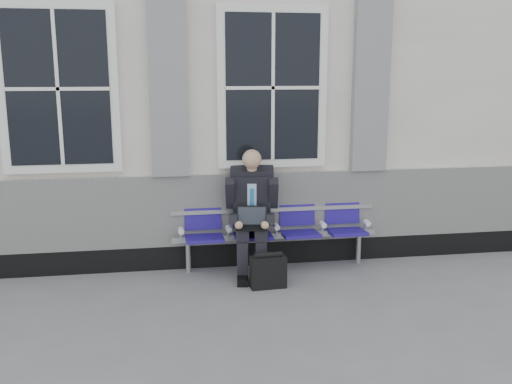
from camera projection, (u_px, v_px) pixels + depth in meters
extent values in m
plane|color=slate|center=(264.00, 311.00, 5.95)|extent=(70.00, 70.00, 0.00)
cube|color=silver|center=(226.00, 94.00, 8.89)|extent=(14.00, 4.00, 4.20)
cube|color=black|center=(244.00, 253.00, 7.33)|extent=(14.00, 0.10, 0.30)
cube|color=silver|center=(244.00, 208.00, 7.20)|extent=(14.00, 0.08, 0.90)
cube|color=gray|center=(168.00, 75.00, 6.69)|extent=(0.45, 0.14, 2.40)
cube|color=gray|center=(371.00, 75.00, 7.08)|extent=(0.45, 0.14, 2.40)
cube|color=white|center=(59.00, 89.00, 6.55)|extent=(1.35, 0.10, 1.95)
cube|color=black|center=(58.00, 89.00, 6.50)|extent=(1.15, 0.02, 1.75)
cube|color=white|center=(272.00, 88.00, 6.94)|extent=(1.35, 0.10, 1.95)
cube|color=black|center=(273.00, 88.00, 6.89)|extent=(1.15, 0.02, 1.75)
cube|color=#9EA0A3|center=(276.00, 236.00, 7.17)|extent=(2.60, 0.07, 0.07)
cube|color=#9EA0A3|center=(274.00, 209.00, 7.22)|extent=(2.60, 0.05, 0.05)
cylinder|color=#9EA0A3|center=(188.00, 257.00, 7.05)|extent=(0.06, 0.06, 0.39)
cylinder|color=#9EA0A3|center=(359.00, 248.00, 7.39)|extent=(0.06, 0.06, 0.39)
cube|color=navy|center=(204.00, 238.00, 6.95)|extent=(0.46, 0.42, 0.07)
cube|color=navy|center=(203.00, 214.00, 7.10)|extent=(0.46, 0.10, 0.40)
cube|color=navy|center=(253.00, 236.00, 7.04)|extent=(0.46, 0.42, 0.07)
cube|color=navy|center=(250.00, 212.00, 7.19)|extent=(0.46, 0.10, 0.40)
cube|color=navy|center=(300.00, 234.00, 7.14)|extent=(0.46, 0.42, 0.07)
cube|color=navy|center=(297.00, 210.00, 7.28)|extent=(0.46, 0.10, 0.40)
cube|color=navy|center=(346.00, 232.00, 7.23)|extent=(0.46, 0.42, 0.07)
cube|color=navy|center=(342.00, 208.00, 7.38)|extent=(0.46, 0.10, 0.40)
cylinder|color=white|center=(181.00, 231.00, 6.91)|extent=(0.07, 0.12, 0.07)
cylinder|color=white|center=(229.00, 229.00, 7.00)|extent=(0.07, 0.12, 0.07)
cylinder|color=white|center=(276.00, 227.00, 7.10)|extent=(0.07, 0.12, 0.07)
cylinder|color=white|center=(323.00, 225.00, 7.19)|extent=(0.07, 0.12, 0.07)
cylinder|color=white|center=(367.00, 223.00, 7.28)|extent=(0.07, 0.12, 0.07)
cube|color=black|center=(243.00, 279.00, 6.71)|extent=(0.16, 0.30, 0.10)
cube|color=black|center=(261.00, 279.00, 6.71)|extent=(0.16, 0.30, 0.10)
cube|color=black|center=(243.00, 261.00, 6.73)|extent=(0.15, 0.16, 0.47)
cube|color=black|center=(261.00, 261.00, 6.73)|extent=(0.15, 0.16, 0.47)
cube|color=black|center=(243.00, 231.00, 6.91)|extent=(0.23, 0.51, 0.15)
cube|color=black|center=(261.00, 231.00, 6.91)|extent=(0.23, 0.51, 0.15)
cube|color=black|center=(252.00, 198.00, 7.05)|extent=(0.51, 0.44, 0.69)
cube|color=#BFD4FB|center=(252.00, 199.00, 6.91)|extent=(0.12, 0.12, 0.39)
cube|color=#2A81C7|center=(252.00, 201.00, 6.91)|extent=(0.06, 0.09, 0.32)
cube|color=black|center=(252.00, 173.00, 6.94)|extent=(0.56, 0.34, 0.16)
cylinder|color=tan|center=(252.00, 167.00, 6.87)|extent=(0.12, 0.12, 0.11)
sphere|color=tan|center=(252.00, 159.00, 6.79)|extent=(0.23, 0.23, 0.23)
cube|color=black|center=(230.00, 193.00, 6.92)|extent=(0.16, 0.32, 0.41)
cube|color=black|center=(273.00, 193.00, 6.92)|extent=(0.16, 0.32, 0.41)
cube|color=black|center=(233.00, 218.00, 6.78)|extent=(0.15, 0.35, 0.15)
cube|color=black|center=(270.00, 218.00, 6.78)|extent=(0.15, 0.35, 0.15)
sphere|color=tan|center=(239.00, 225.00, 6.64)|extent=(0.10, 0.10, 0.10)
sphere|color=tan|center=(265.00, 225.00, 6.64)|extent=(0.10, 0.10, 0.10)
cube|color=black|center=(252.00, 228.00, 6.74)|extent=(0.40, 0.31, 0.02)
cube|color=black|center=(252.00, 216.00, 6.84)|extent=(0.37, 0.15, 0.23)
cube|color=black|center=(252.00, 216.00, 6.83)|extent=(0.34, 0.13, 0.20)
cube|color=black|center=(268.00, 272.00, 6.55)|extent=(0.42, 0.20, 0.37)
cylinder|color=black|center=(268.00, 255.00, 6.51)|extent=(0.33, 0.09, 0.06)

